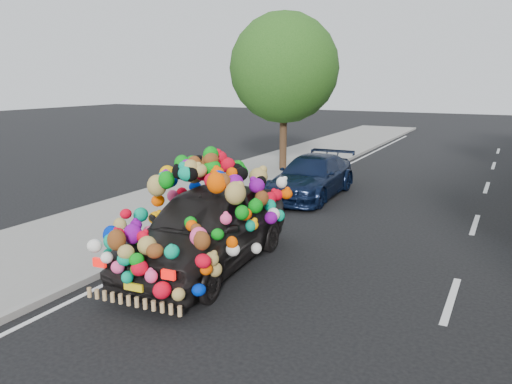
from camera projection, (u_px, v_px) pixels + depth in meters
The scene contains 7 objects.
ground at pixel (259, 264), 9.94m from camera, with size 100.00×100.00×0.00m, color black.
sidewalk at pixel (98, 232), 11.86m from camera, with size 4.00×60.00×0.12m, color gray.
kerb at pixel (164, 244), 10.98m from camera, with size 0.15×60.00×0.13m, color gray.
lane_markings at pixel (451, 300), 8.32m from camera, with size 6.00×50.00×0.01m, color silver, non-canonical shape.
tree_near_sidewalk at pixel (284, 68), 18.98m from camera, with size 4.20×4.20×6.13m.
plush_art_car at pixel (206, 209), 9.63m from camera, with size 2.59×5.02×2.24m.
navy_sedan at pixel (312, 176), 15.59m from camera, with size 1.78×4.37×1.27m, color black.
Camera 1 is at (4.26, -8.35, 3.60)m, focal length 35.00 mm.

